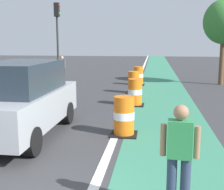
{
  "coord_description": "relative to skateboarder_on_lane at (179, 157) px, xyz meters",
  "views": [
    {
      "loc": [
        1.91,
        -3.79,
        2.58
      ],
      "look_at": [
        0.77,
        4.59,
        1.1
      ],
      "focal_mm": 49.48,
      "sensor_mm": 36.0,
      "label": 1
    }
  ],
  "objects": [
    {
      "name": "traffic_barrel_front",
      "position": [
        -1.18,
        3.86,
        -0.38
      ],
      "size": [
        0.73,
        0.73,
        1.09
      ],
      "color": "orange",
      "rests_on": "ground"
    },
    {
      "name": "traffic_light_corner",
      "position": [
        -6.9,
        16.19,
        2.59
      ],
      "size": [
        0.41,
        0.32,
        5.1
      ],
      "color": "#2D2D2D",
      "rests_on": "ground"
    },
    {
      "name": "bike_lane_strip",
      "position": [
        0.09,
        11.41,
        -0.91
      ],
      "size": [
        2.5,
        80.0,
        0.01
      ],
      "primitive_type": "cube",
      "color": "#387F60",
      "rests_on": "ground"
    },
    {
      "name": "lane_divider_stripe",
      "position": [
        -1.41,
        11.41,
        -0.91
      ],
      "size": [
        0.2,
        80.0,
        0.01
      ],
      "primitive_type": "cube",
      "color": "silver",
      "rests_on": "ground"
    },
    {
      "name": "street_tree_sidewalk",
      "position": [
        3.61,
        14.72,
        2.76
      ],
      "size": [
        2.4,
        2.4,
        5.0
      ],
      "color": "brown",
      "rests_on": "ground"
    },
    {
      "name": "skateboarder_on_lane",
      "position": [
        0.0,
        0.0,
        0.0
      ],
      "size": [
        0.57,
        0.82,
        1.69
      ],
      "color": "black",
      "rests_on": "ground"
    },
    {
      "name": "traffic_barrel_back",
      "position": [
        -1.38,
        10.97,
        -0.38
      ],
      "size": [
        0.73,
        0.73,
        1.09
      ],
      "color": "orange",
      "rests_on": "ground"
    },
    {
      "name": "traffic_barrel_mid",
      "position": [
        -1.13,
        7.91,
        -0.38
      ],
      "size": [
        0.73,
        0.73,
        1.09
      ],
      "color": "orange",
      "rests_on": "ground"
    },
    {
      "name": "traffic_barrel_far",
      "position": [
        -1.29,
        13.92,
        -0.38
      ],
      "size": [
        0.73,
        0.73,
        1.09
      ],
      "color": "orange",
      "rests_on": "ground"
    },
    {
      "name": "pedestrian_crossing",
      "position": [
        -6.39,
        15.38,
        -0.05
      ],
      "size": [
        0.34,
        0.2,
        1.61
      ],
      "color": "#33333D",
      "rests_on": "ground"
    },
    {
      "name": "parked_suv_nearest",
      "position": [
        -3.92,
        3.43,
        0.12
      ],
      "size": [
        1.93,
        4.61,
        2.04
      ],
      "color": "#9EA0A5",
      "rests_on": "ground"
    }
  ]
}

